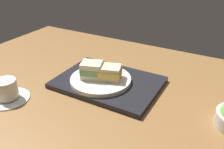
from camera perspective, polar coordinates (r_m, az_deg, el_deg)
name	(u,v)px	position (r cm, az deg, el deg)	size (l,w,h in cm)	color
ground_plane	(98,92)	(89.93, -3.29, -4.09)	(140.00, 100.00, 3.00)	brown
serving_tray	(108,82)	(90.80, -0.92, -1.89)	(37.93, 27.29, 1.89)	black
sandwich_plate	(101,80)	(89.07, -2.58, -1.27)	(22.52, 22.52, 1.61)	silver
sandwich_near	(110,73)	(86.88, -0.40, 0.45)	(9.59, 8.74, 5.04)	beige
sandwich_far	(92,70)	(87.99, -4.84, 1.08)	(9.08, 8.34, 6.00)	beige
coffee_cup	(7,92)	(88.83, -23.69, -3.71)	(14.12, 14.12, 7.32)	silver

